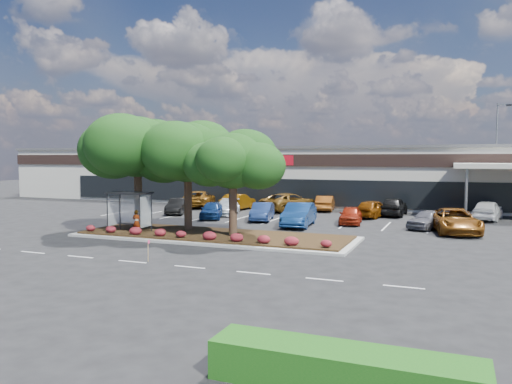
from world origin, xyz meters
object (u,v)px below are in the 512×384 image
at_px(survey_stake, 148,248).
at_px(light_pole, 497,164).
at_px(car_0, 178,206).
at_px(car_1, 227,207).

bearing_deg(survey_stake, light_pole, 61.15).
xyz_separation_m(light_pole, car_0, (-26.77, -13.13, -3.81)).
relative_size(survey_stake, car_1, 0.23).
height_order(light_pole, car_0, light_pole).
relative_size(light_pole, car_0, 2.38).
bearing_deg(survey_stake, car_1, 104.28).
bearing_deg(car_1, survey_stake, -90.99).
xyz_separation_m(car_0, car_1, (4.36, 1.03, -0.03)).
bearing_deg(car_1, light_pole, 13.09).
distance_m(light_pole, car_0, 30.06).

